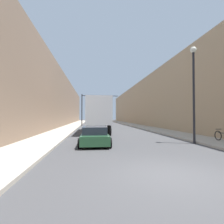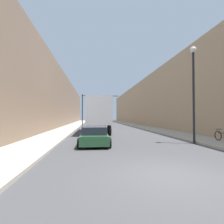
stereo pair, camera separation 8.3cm
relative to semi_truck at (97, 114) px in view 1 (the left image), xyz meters
name	(u,v)px [view 1 (the left image)]	position (x,y,z in m)	size (l,w,h in m)	color
ground_plane	(172,176)	(1.93, -16.71, -2.23)	(200.00, 200.00, 0.00)	#424244
sidewalk_right	(135,125)	(8.26, 13.29, -2.15)	(3.01, 80.00, 0.15)	#B2A899
sidewalk_left	(73,126)	(-4.40, 13.29, -2.15)	(3.01, 80.00, 0.15)	#B2A899
building_right	(156,103)	(12.76, 13.29, 2.59)	(6.00, 80.00, 9.64)	tan
building_left	(50,100)	(-8.90, 13.29, 2.86)	(6.00, 80.00, 10.18)	#846B56
semi_truck	(97,114)	(0.00, 0.00, 0.00)	(2.59, 11.58, 3.96)	silver
sedan_car	(95,136)	(-0.49, -9.94, -1.62)	(2.04, 4.46, 1.26)	#234C2D
traffic_signal_gantry	(91,104)	(-0.88, 14.98, 2.40)	(7.76, 0.35, 6.61)	black
street_lamp	(194,81)	(6.61, -10.48, 2.24)	(0.44, 0.44, 6.99)	black
parked_bicycle	(224,136)	(8.73, -10.67, -1.70)	(0.44, 1.83, 0.86)	black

